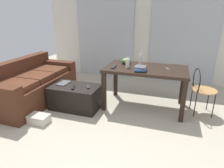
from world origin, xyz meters
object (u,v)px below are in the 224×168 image
craft_table (146,73)px  tv_remote_on_table (114,67)px  tv_remote_secondary (88,87)px  coffee_table (76,97)px  tv_remote_primary (73,87)px  bottle_near (141,60)px  bowl (126,61)px  scissors (167,68)px  bottle_far (128,63)px  couch (31,85)px  wire_chair (200,86)px  shoebox (39,119)px  book_stack (140,68)px  magazine (64,83)px

craft_table → tv_remote_on_table: bearing=-162.0°
tv_remote_on_table → tv_remote_secondary: bearing=-149.6°
coffee_table → tv_remote_primary: tv_remote_primary is taller
bottle_near → bowl: bearing=168.9°
scissors → tv_remote_secondary: (-1.29, -0.48, -0.32)m
craft_table → bottle_far: size_ratio=7.38×
coffee_table → bottle_far: (0.88, 0.33, 0.63)m
couch → coffee_table: bearing=-1.7°
bottle_far → tv_remote_primary: 1.04m
coffee_table → bowl: 1.15m
couch → bottle_near: 2.18m
coffee_table → wire_chair: 2.18m
bowl → shoebox: bearing=-131.5°
bottle_far → scissors: (0.66, 0.17, -0.08)m
craft_table → coffee_table: bearing=-160.0°
shoebox → book_stack: bearing=31.4°
craft_table → tv_remote_primary: bearing=-155.9°
wire_chair → bottle_far: (-1.23, -0.15, 0.34)m
coffee_table → shoebox: size_ratio=2.63×
bottle_far → scissors: bottle_far is taller
bottle_far → tv_remote_on_table: size_ratio=1.06×
scissors → bowl: bearing=172.7°
bowl → tv_remote_primary: (-0.77, -0.69, -0.37)m
bottle_near → tv_remote_secondary: 1.06m
tv_remote_secondary → tv_remote_primary: bearing=175.6°
book_stack → scissors: size_ratio=2.73×
magazine → bottle_near: bearing=21.0°
tv_remote_primary → tv_remote_secondary: 0.26m
wire_chair → shoebox: bearing=-155.1°
book_stack → couch: bearing=-174.8°
bowl → tv_remote_secondary: 0.87m
book_stack → tv_remote_primary: book_stack is taller
craft_table → shoebox: (-1.50, -1.09, -0.59)m
magazine → coffee_table: bearing=-11.9°
couch → wire_chair: 3.13m
bottle_far → magazine: bearing=-166.9°
tv_remote_primary → tv_remote_on_table: bearing=7.0°
bottle_near → shoebox: size_ratio=0.81×
bottle_near → magazine: bearing=-160.1°
wire_chair → tv_remote_on_table: bearing=-171.6°
bottle_near → coffee_table: bearing=-153.1°
craft_table → bottle_near: bottle_near is taller
coffee_table → bottle_near: (1.07, 0.54, 0.66)m
craft_table → bowl: 0.46m
tv_remote_primary → shoebox: bearing=-142.8°
craft_table → book_stack: book_stack is taller
coffee_table → shoebox: (-0.32, -0.65, -0.15)m
coffee_table → tv_remote_primary: size_ratio=4.75×
book_stack → shoebox: (-1.44, -0.88, -0.73)m
coffee_table → tv_remote_on_table: 0.89m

